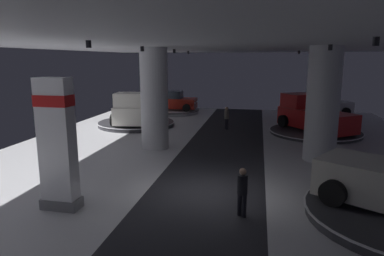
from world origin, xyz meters
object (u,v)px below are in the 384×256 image
pickup_truck_far_right (313,116)px  visitor_walking_near (242,189)px  display_platform_deep_left (173,111)px  display_platform_deep_right (323,116)px  column_right (323,104)px  display_car_deep_left (173,101)px  pickup_truck_far_left (135,110)px  column_left (154,99)px  display_car_deep_right (324,105)px  brand_sign_pylon (57,143)px  display_platform_far_left (136,123)px  display_platform_far_right (315,132)px  visitor_walking_far (227,117)px

pickup_truck_far_right → visitor_walking_near: size_ratio=3.48×
display_platform_deep_left → display_platform_deep_right: bearing=-2.5°
display_platform_deep_left → display_platform_deep_right: display_platform_deep_right is taller
column_right → display_car_deep_left: bearing=129.0°
pickup_truck_far_left → display_platform_deep_right: bearing=23.4°
column_right → visitor_walking_near: size_ratio=3.46×
display_car_deep_left → display_platform_deep_left: bearing=0.3°
column_left → display_car_deep_right: 16.15m
visitor_walking_near → brand_sign_pylon: bearing=-175.2°
column_right → brand_sign_pylon: (-9.34, -7.50, -0.52)m
visitor_walking_near → column_left: bearing=123.6°
pickup_truck_far_right → visitor_walking_near: 14.12m
column_left → brand_sign_pylon: bearing=-95.0°
display_platform_far_left → pickup_truck_far_left: bearing=-82.9°
pickup_truck_far_left → display_platform_far_right: (12.60, -0.20, -1.11)m
brand_sign_pylon → pickup_truck_far_right: bearing=54.8°
brand_sign_pylon → visitor_walking_far: brand_sign_pylon is taller
brand_sign_pylon → visitor_walking_near: 6.09m
display_car_deep_right → column_left: bearing=-132.8°
column_right → display_car_deep_right: 12.92m
brand_sign_pylon → display_platform_deep_left: 20.84m
column_left → visitor_walking_far: 7.04m
pickup_truck_far_left → display_platform_far_right: pickup_truck_far_left is taller
display_car_deep_right → display_platform_deep_right: bearing=11.9°
column_left → display_car_deep_left: size_ratio=1.29×
display_platform_far_right → visitor_walking_near: (-4.16, -13.28, 0.78)m
display_platform_far_right → visitor_walking_far: bearing=176.2°
column_left → display_platform_far_right: bearing=30.3°
display_platform_deep_left → visitor_walking_far: visitor_walking_far is taller
display_platform_deep_left → display_platform_far_right: display_platform_deep_left is taller
column_right → brand_sign_pylon: column_right is taller
column_right → visitor_walking_near: column_right is taller
display_car_deep_left → display_car_deep_right: 12.99m
column_right → display_platform_far_right: column_right is taller
pickup_truck_far_left → display_platform_deep_right: 15.49m
display_car_deep_right → display_platform_far_left: bearing=-157.7°
pickup_truck_far_right → column_left: bearing=-148.1°
visitor_walking_far → visitor_walking_near: bearing=-82.7°
display_platform_far_left → visitor_walking_near: visitor_walking_near is taller
display_car_deep_left → display_car_deep_right: display_car_deep_right is taller
brand_sign_pylon → display_platform_deep_right: bearing=59.9°
display_platform_far_left → display_platform_far_right: 12.65m
pickup_truck_far_left → brand_sign_pylon: bearing=-79.8°
column_left → pickup_truck_far_right: (9.18, 5.72, -1.59)m
pickup_truck_far_right → visitor_walking_far: pickup_truck_far_right is taller
brand_sign_pylon → display_platform_far_right: 17.21m
column_left → display_platform_deep_left: column_left is taller
brand_sign_pylon → display_platform_far_right: bearing=53.8°
brand_sign_pylon → visitor_walking_far: size_ratio=2.72×
display_platform_far_right → brand_sign_pylon: bearing=-126.2°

